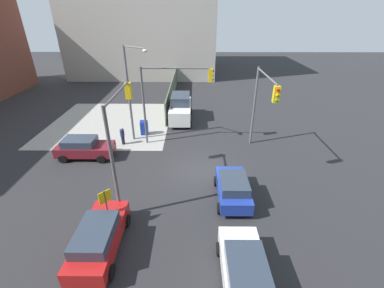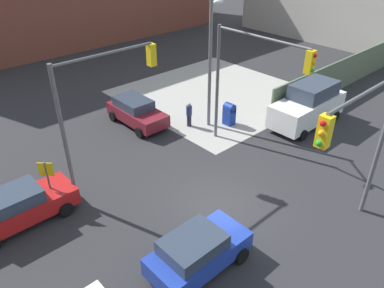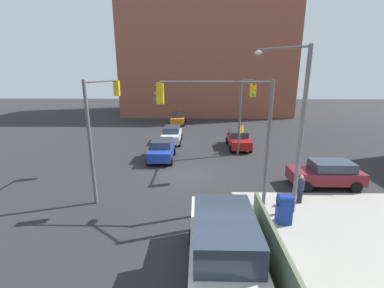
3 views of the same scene
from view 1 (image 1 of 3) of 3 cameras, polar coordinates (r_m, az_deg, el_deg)
ground_plane at (r=18.57m, az=1.65°, el=-6.08°), size 120.00×120.00×0.00m
sidewalk_corner at (r=27.89m, az=-17.58°, el=4.58°), size 12.00×12.00×0.01m
construction_fence at (r=34.46m, az=-4.30°, el=12.17°), size 19.32×0.12×2.40m
building_loft_east at (r=52.20m, az=-10.20°, el=26.63°), size 20.00×24.00×19.62m
smokestack at (r=52.66m, az=-36.77°, el=21.92°), size 1.80×1.80×19.26m
traffic_signal_nw_corner at (r=14.64m, az=-15.84°, el=3.61°), size 5.00×0.36×6.50m
traffic_signal_se_corner at (r=19.42m, az=15.30°, el=9.63°), size 5.38×0.36×6.50m
traffic_signal_ne_corner at (r=20.83m, az=-4.91°, el=11.74°), size 0.36×5.71×6.50m
street_lamp_corner at (r=21.79m, az=-13.39°, el=11.97°), size 1.85×2.18×8.00m
warning_sign_two_way at (r=13.98m, az=-18.56°, el=-12.35°), size 0.48×0.48×2.40m
mailbox_blue at (r=24.10m, az=-10.58°, el=3.78°), size 0.56×0.64×1.43m
hatchback_white at (r=11.85m, az=11.70°, el=-26.06°), size 4.30×2.02×1.62m
hatchback_maroon at (r=21.60m, az=-22.86°, el=-0.71°), size 2.02×4.27×1.62m
hatchback_blue at (r=15.79m, az=9.08°, el=-9.57°), size 3.86×2.02×1.62m
hatchback_red at (r=13.52m, az=-19.99°, el=-18.85°), size 4.50×2.02×1.62m
van_white_delivery at (r=26.91m, az=-2.56°, el=7.96°), size 5.40×2.32×2.62m
pedestrian_crossing at (r=22.66m, az=-15.19°, el=1.80°), size 0.36×0.36×1.57m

